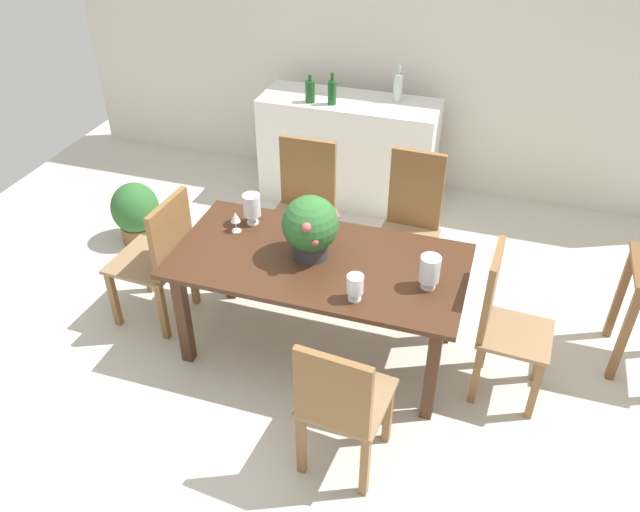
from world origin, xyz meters
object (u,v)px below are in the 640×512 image
object	(u,v)px
wine_bottle_amber	(332,92)
chair_near_right	(340,403)
wine_glass	(235,218)
wine_bottle_green	(398,87)
potted_plant_floor	(136,212)
wine_bottle_clear	(310,91)
crystal_vase_right	(430,269)
chair_far_right	(411,219)
chair_far_left	(304,202)
chair_foot_end	(502,319)
kitchen_counter	(348,151)
crystal_vase_left	(355,285)
chair_head_end	(161,254)
dining_table	(319,272)
flower_centerpiece	(310,226)
crystal_vase_center_near	(252,206)

from	to	relation	value
wine_bottle_amber	chair_near_right	bearing A→B (deg)	-72.19
chair_near_right	wine_glass	world-z (taller)	chair_near_right
wine_bottle_green	potted_plant_floor	world-z (taller)	wine_bottle_green
wine_bottle_clear	potted_plant_floor	world-z (taller)	wine_bottle_clear
crystal_vase_right	chair_far_right	bearing A→B (deg)	106.08
chair_far_left	wine_bottle_clear	distance (m)	1.13
chair_foot_end	kitchen_counter	bearing A→B (deg)	40.10
crystal_vase_left	wine_bottle_green	bearing A→B (deg)	96.89
chair_head_end	chair_near_right	world-z (taller)	chair_head_end
crystal_vase_right	wine_bottle_amber	bearing A→B (deg)	121.01
wine_glass	kitchen_counter	xyz separation A→B (m)	(0.23, 1.88, -0.37)
wine_glass	wine_bottle_clear	bearing A→B (deg)	92.43
chair_foot_end	crystal_vase_right	xyz separation A→B (m)	(-0.44, -0.07, 0.32)
chair_far_right	chair_head_end	world-z (taller)	chair_far_right
chair_far_right	potted_plant_floor	size ratio (longest dim) A/B	2.06
crystal_vase_left	wine_bottle_amber	xyz separation A→B (m)	(-0.80, 2.19, 0.22)
chair_far_left	potted_plant_floor	bearing A→B (deg)	-176.87
wine_glass	chair_foot_end	bearing A→B (deg)	-4.25
crystal_vase_left	potted_plant_floor	world-z (taller)	crystal_vase_left
dining_table	chair_near_right	bearing A→B (deg)	-65.63
dining_table	wine_glass	world-z (taller)	wine_glass
dining_table	wine_bottle_green	xyz separation A→B (m)	(0.02, 2.11, 0.43)
chair_head_end	chair_near_right	distance (m)	1.74
chair_far_left	chair_near_right	bearing A→B (deg)	-65.91
chair_head_end	flower_centerpiece	size ratio (longest dim) A/B	2.42
crystal_vase_center_near	kitchen_counter	xyz separation A→B (m)	(0.17, 1.76, -0.40)
crystal_vase_right	wine_bottle_clear	bearing A→B (deg)	125.08
kitchen_counter	wine_bottle_clear	size ratio (longest dim) A/B	6.56
wine_bottle_clear	crystal_vase_left	bearing A→B (deg)	-65.58
wine_glass	chair_near_right	bearing A→B (deg)	-45.18
kitchen_counter	potted_plant_floor	xyz separation A→B (m)	(-1.47, -1.22, -0.21)
crystal_vase_center_near	chair_far_left	bearing A→B (deg)	77.83
crystal_vase_center_near	chair_far_right	bearing A→B (deg)	33.40
crystal_vase_right	wine_bottle_green	world-z (taller)	wine_bottle_green
chair_near_right	crystal_vase_right	distance (m)	0.92
chair_head_end	potted_plant_floor	distance (m)	1.12
wine_bottle_green	wine_bottle_clear	xyz separation A→B (m)	(-0.70, -0.24, -0.03)
crystal_vase_left	chair_foot_end	bearing A→B (deg)	20.96
kitchen_counter	potted_plant_floor	size ratio (longest dim) A/B	2.94
chair_near_right	potted_plant_floor	distance (m)	2.81
chair_foot_end	potted_plant_floor	size ratio (longest dim) A/B	1.93
chair_head_end	potted_plant_floor	xyz separation A→B (m)	(-0.73, 0.81, -0.28)
wine_glass	wine_bottle_amber	distance (m)	1.77
potted_plant_floor	flower_centerpiece	bearing A→B (deg)	-23.70
chair_far_left	crystal_vase_center_near	xyz separation A→B (m)	(-0.14, -0.63, 0.31)
chair_far_right	wine_bottle_amber	xyz separation A→B (m)	(-0.90, 1.00, 0.48)
chair_near_right	wine_bottle_green	world-z (taller)	wine_bottle_green
chair_far_right	wine_bottle_amber	size ratio (longest dim) A/B	3.96
potted_plant_floor	crystal_vase_right	bearing A→B (deg)	-19.00
chair_head_end	wine_glass	distance (m)	0.61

